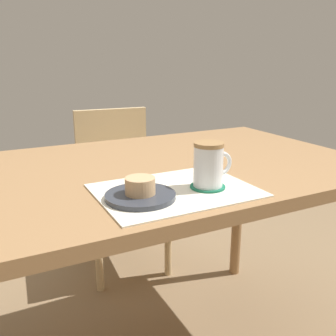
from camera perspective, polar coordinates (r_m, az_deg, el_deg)
The scene contains 7 objects.
dining_table at distance 1.19m, azimuth -2.25°, elevation -3.03°, with size 1.36×0.83×0.76m.
wooden_chair at distance 1.98m, azimuth -7.47°, elevation -1.89°, with size 0.45×0.45×0.82m.
placemat at distance 0.94m, azimuth 1.10°, elevation -3.42°, with size 0.39×0.29×0.00m, color silver.
pastry_plate at distance 0.88m, azimuth -4.23°, elevation -4.28°, with size 0.17×0.17×0.01m, color #333842.
pastry at distance 0.87m, azimuth -4.27°, elevation -2.71°, with size 0.07×0.07×0.04m, color tan.
coffee_coaster at distance 0.96m, azimuth 6.05°, elevation -2.84°, with size 0.09×0.09×0.01m, color #196B4C.
coffee_mug at distance 0.94m, azimuth 6.29°, elevation 0.56°, with size 0.11×0.08×0.11m.
Camera 1 is at (-0.47, -1.02, 1.08)m, focal length 40.00 mm.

